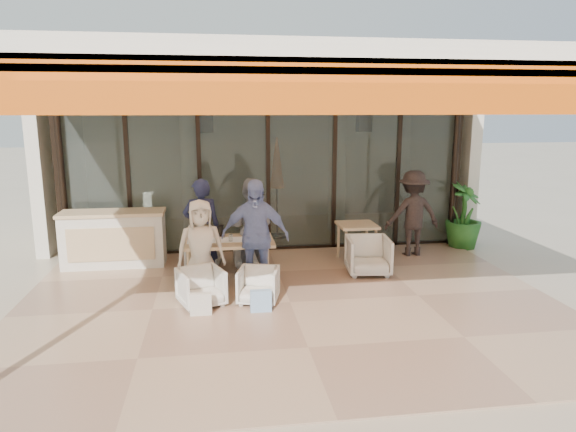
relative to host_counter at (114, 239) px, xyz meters
name	(u,v)px	position (x,y,z in m)	size (l,w,h in m)	color
ground	(290,304)	(2.91, -2.30, -0.53)	(70.00, 70.00, 0.00)	#C6B293
terrace_floor	(290,303)	(2.91, -2.30, -0.53)	(8.00, 6.00, 0.01)	tan
terrace_structure	(293,78)	(2.91, -2.56, 2.72)	(8.00, 6.00, 3.40)	silver
glass_storefront	(268,173)	(2.91, 0.70, 1.07)	(8.08, 0.10, 3.20)	#9EADA3
interior_block	(258,135)	(2.92, 3.02, 1.70)	(9.05, 3.62, 3.52)	silver
host_counter	(114,239)	(0.00, 0.00, 0.00)	(1.85, 0.65, 1.04)	silver
dining_table	(227,243)	(2.02, -1.23, 0.16)	(1.50, 0.90, 0.93)	#DBB886
chair_far_left	(203,252)	(1.61, -0.29, -0.23)	(0.58, 0.54, 0.60)	silver
chair_far_right	(249,250)	(2.45, -0.29, -0.24)	(0.57, 0.53, 0.59)	silver
chair_near_left	(201,286)	(1.61, -2.19, -0.22)	(0.61, 0.57, 0.63)	silver
chair_near_right	(258,284)	(2.45, -2.19, -0.24)	(0.57, 0.54, 0.59)	silver
diner_navy	(202,228)	(1.61, -0.79, 0.32)	(0.62, 0.41, 1.71)	#191B37
diner_grey	(251,227)	(2.45, -0.79, 0.32)	(0.82, 0.64, 1.70)	slate
diner_cream	(201,248)	(1.61, -1.69, 0.22)	(0.73, 0.48, 1.50)	beige
diner_periwinkle	(255,236)	(2.45, -1.69, 0.37)	(1.06, 0.44, 1.80)	#6B7CB2
tote_bag_cream	(201,305)	(1.61, -2.59, -0.36)	(0.30, 0.10, 0.34)	silver
tote_bag_blue	(261,302)	(2.45, -2.59, -0.36)	(0.30, 0.10, 0.34)	#99BFD8
side_table	(357,229)	(4.47, -0.36, 0.11)	(0.70, 0.70, 0.74)	#DBB886
side_chair	(368,254)	(4.47, -1.11, -0.16)	(0.72, 0.68, 0.74)	silver
standing_woman	(413,214)	(5.66, -0.08, 0.32)	(1.09, 0.63, 1.69)	black
potted_palm	(464,215)	(6.96, 0.37, 0.15)	(0.76, 0.76, 1.37)	#1E5919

